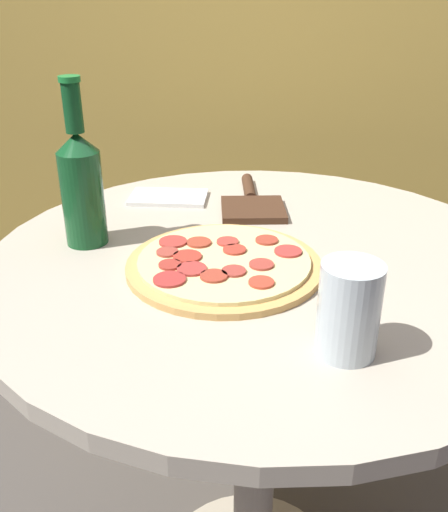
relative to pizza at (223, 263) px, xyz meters
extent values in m
cylinder|color=#B2A893|center=(0.05, 0.05, -0.38)|extent=(0.08, 0.08, 0.70)
cylinder|color=#B2A893|center=(0.05, 0.05, -0.02)|extent=(0.83, 0.83, 0.02)
cube|color=gold|center=(0.05, 0.78, -0.03)|extent=(1.73, 0.04, 1.44)
cylinder|color=tan|center=(0.00, 0.00, 0.00)|extent=(0.28, 0.28, 0.01)
cylinder|color=beige|center=(0.00, 0.00, 0.00)|extent=(0.25, 0.25, 0.01)
cylinder|color=#A33D29|center=(-0.04, 0.05, 0.01)|extent=(0.04, 0.04, 0.00)
cylinder|color=#A43B30|center=(0.05, -0.02, 0.01)|extent=(0.03, 0.03, 0.00)
cylinder|color=#AB372A|center=(0.01, 0.03, 0.01)|extent=(0.03, 0.03, 0.00)
cylinder|color=#AA312D|center=(-0.07, -0.07, 0.01)|extent=(0.04, 0.04, 0.00)
cylinder|color=#A13929|center=(0.06, 0.06, 0.01)|extent=(0.03, 0.03, 0.00)
cylinder|color=#B53A31|center=(0.00, 0.05, 0.01)|extent=(0.03, 0.03, 0.00)
cylinder|color=#BA3428|center=(-0.05, 0.00, 0.01)|extent=(0.04, 0.04, 0.00)
cylinder|color=#A43B2A|center=(-0.01, -0.06, 0.01)|extent=(0.04, 0.04, 0.00)
cylinder|color=#AD3732|center=(-0.04, -0.04, 0.01)|extent=(0.04, 0.04, 0.00)
cylinder|color=#AE3630|center=(-0.08, 0.05, 0.01)|extent=(0.04, 0.04, 0.00)
cylinder|color=#A13229|center=(-0.07, -0.03, 0.01)|extent=(0.03, 0.03, 0.00)
cylinder|color=#B83D2A|center=(0.05, -0.07, 0.01)|extent=(0.03, 0.03, 0.00)
cylinder|color=#A13E33|center=(-0.08, 0.01, 0.01)|extent=(0.03, 0.03, 0.00)
cylinder|color=#B73732|center=(0.09, 0.03, 0.01)|extent=(0.04, 0.04, 0.00)
cylinder|color=#A13A32|center=(0.02, -0.04, 0.01)|extent=(0.03, 0.03, 0.00)
cylinder|color=#144C23|center=(-0.22, 0.08, 0.06)|extent=(0.06, 0.06, 0.15)
cone|color=#144C23|center=(-0.22, 0.08, 0.15)|extent=(0.06, 0.06, 0.03)
cylinder|color=#144C23|center=(-0.22, 0.08, 0.20)|extent=(0.03, 0.03, 0.07)
cylinder|color=#1E8438|center=(-0.22, 0.08, 0.24)|extent=(0.03, 0.03, 0.01)
cube|color=#422819|center=(0.04, 0.22, 0.00)|extent=(0.12, 0.12, 0.01)
cylinder|color=#422819|center=(0.03, 0.33, 0.00)|extent=(0.03, 0.12, 0.02)
cylinder|color=silver|center=(0.15, -0.19, 0.05)|extent=(0.07, 0.07, 0.11)
cube|color=white|center=(-0.12, 0.28, 0.00)|extent=(0.14, 0.09, 0.01)
camera|label=1|loc=(0.05, -0.73, 0.37)|focal=40.00mm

